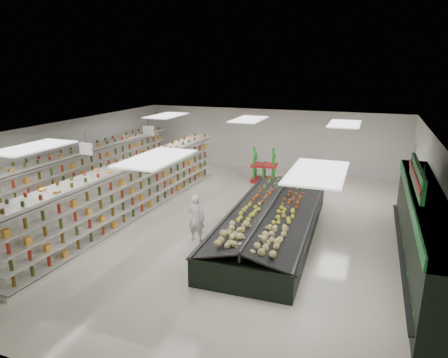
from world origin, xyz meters
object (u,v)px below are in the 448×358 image
at_px(produce_island, 272,220).
at_px(soda_endcap, 264,167).
at_px(gondola_left, 88,174).
at_px(gondola_center, 135,191).
at_px(shopper_background, 180,162).
at_px(shopper_main, 196,218).

height_order(produce_island, soda_endcap, soda_endcap).
bearing_deg(gondola_left, gondola_center, -22.25).
bearing_deg(shopper_background, gondola_left, 144.05).
distance_m(gondola_left, shopper_background, 4.63).
bearing_deg(gondola_center, produce_island, 1.61).
bearing_deg(shopper_main, produce_island, -149.81).
relative_size(produce_island, shopper_background, 4.95).
relative_size(gondola_left, soda_endcap, 7.66).
xyz_separation_m(gondola_center, shopper_background, (-0.83, 5.31, -0.18)).
xyz_separation_m(gondola_center, shopper_main, (3.03, -1.28, -0.19)).
xyz_separation_m(produce_island, shopper_background, (-6.01, 5.31, 0.26)).
bearing_deg(gondola_left, shopper_background, 59.98).
relative_size(gondola_left, shopper_main, 7.77).
height_order(soda_endcap, shopper_background, soda_endcap).
xyz_separation_m(gondola_center, produce_island, (5.18, 0.01, -0.44)).
distance_m(produce_island, shopper_background, 8.02).
bearing_deg(soda_endcap, gondola_center, -119.11).
relative_size(soda_endcap, shopper_main, 1.01).
relative_size(gondola_left, shopper_background, 7.67).
bearing_deg(soda_endcap, produce_island, -72.82).
xyz_separation_m(gondola_left, gondola_center, (3.18, -1.33, 0.00)).
bearing_deg(soda_endcap, shopper_background, -170.90).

